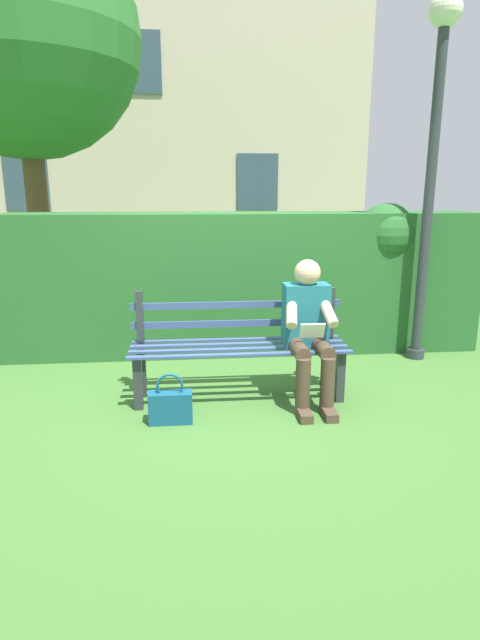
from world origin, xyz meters
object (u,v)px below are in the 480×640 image
at_px(park_bench, 238,346).
at_px(handbag, 171,406).
at_px(tree, 13,44).
at_px(lamp_post, 435,133).
at_px(person_seated, 308,328).

xyz_separation_m(park_bench, handbag, (0.57, 0.52, -0.31)).
relative_size(tree, lamp_post, 1.42).
distance_m(tree, handbag, 5.14).
bearing_deg(handbag, lamp_post, -152.02).
distance_m(park_bench, lamp_post, 2.85).
distance_m(person_seated, tree, 5.17).
xyz_separation_m(person_seated, lamp_post, (-1.42, -1.01, 1.66)).
bearing_deg(lamp_post, person_seated, 35.43).
relative_size(handbag, lamp_post, 0.11).
height_order(park_bench, tree, tree).
bearing_deg(person_seated, handbag, 17.09).
bearing_deg(tree, park_bench, 130.93).
bearing_deg(person_seated, park_bench, -16.27).
distance_m(park_bench, tree, 4.87).
relative_size(park_bench, lamp_post, 0.53).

